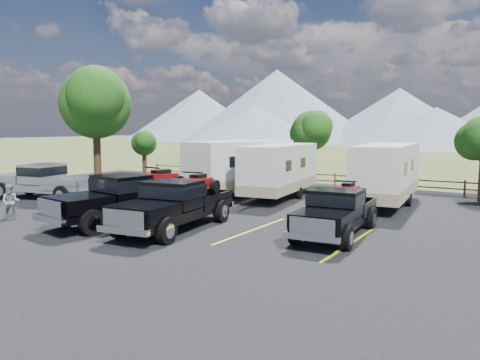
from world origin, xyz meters
The scene contains 16 objects.
ground centered at (0.00, 0.00, 0.00)m, with size 320.00×320.00×0.00m, color #455022.
asphalt_lot centered at (0.00, 3.00, 0.02)m, with size 44.00×34.00×0.04m, color black.
stall_lines centered at (0.00, 4.00, 0.04)m, with size 12.12×5.50×0.01m.
tree_big_nw centered at (-12.55, 9.03, 5.60)m, with size 5.54×5.18×7.84m.
tree_north centered at (-2.03, 19.02, 3.83)m, with size 3.46×3.24×5.25m.
tree_nw_small centered at (-16.02, 17.01, 2.78)m, with size 2.59×2.43×3.85m.
rail_fence centered at (2.00, 18.50, 0.61)m, with size 36.12×0.12×1.00m.
mountain_range centered at (-7.63, 105.98, 7.87)m, with size 209.00×71.00×20.00m.
rig_left centered at (-3.33, 2.54, 1.15)m, with size 3.26×7.15×2.30m.
rig_center centered at (-0.71, 2.64, 1.10)m, with size 2.96×6.78×2.19m.
rig_right centered at (5.13, 4.99, 0.99)m, with size 2.46×6.03×1.97m.
trailer_left centered at (-3.48, 11.96, 1.74)m, with size 3.55×9.41×3.25m.
trailer_center centered at (-0.92, 12.09, 1.65)m, with size 3.11×8.87×3.07m.
trailer_right centered at (4.91, 12.73, 1.70)m, with size 3.00×9.18×3.18m.
pickup_silver centered at (-12.08, 4.82, 1.07)m, with size 6.91×3.27×1.99m.
person_b centered at (-8.17, 0.29, 0.82)m, with size 0.76×0.59×1.56m, color gray.
Camera 1 is at (11.18, -11.63, 4.10)m, focal length 35.00 mm.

